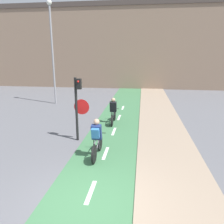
{
  "coord_description": "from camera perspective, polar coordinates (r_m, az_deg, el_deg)",
  "views": [
    {
      "loc": [
        1.32,
        -4.69,
        3.75
      ],
      "look_at": [
        0.0,
        4.83,
        1.2
      ],
      "focal_mm": 35.0,
      "sensor_mm": 36.0,
      "label": 1
    }
  ],
  "objects": [
    {
      "name": "ground_plane",
      "position": [
        6.14,
        -6.73,
        -22.85
      ],
      "size": [
        120.0,
        120.0,
        0.0
      ],
      "primitive_type": "plane",
      "color": "#5B5B60"
    },
    {
      "name": "bike_lane",
      "position": [
        6.14,
        -6.72,
        -22.75
      ],
      "size": [
        2.44,
        60.0,
        0.02
      ],
      "color": "#3D7047",
      "rests_on": "ground_plane"
    },
    {
      "name": "sidewalk_strip",
      "position": [
        6.09,
        18.13,
        -23.71
      ],
      "size": [
        2.4,
        60.0,
        0.05
      ],
      "color": "gray",
      "rests_on": "ground_plane"
    },
    {
      "name": "building_row_background",
      "position": [
        26.97,
        5.31,
        16.57
      ],
      "size": [
        60.0,
        5.2,
        9.14
      ],
      "color": "#89705B",
      "rests_on": "ground_plane"
    },
    {
      "name": "traffic_light_pole",
      "position": [
        9.51,
        -8.83,
        2.57
      ],
      "size": [
        0.67,
        0.25,
        2.81
      ],
      "color": "black",
      "rests_on": "ground_plane"
    },
    {
      "name": "street_lamp_far",
      "position": [
        17.34,
        -15.42,
        16.83
      ],
      "size": [
        0.36,
        0.36,
        7.44
      ],
      "color": "gray",
      "rests_on": "ground_plane"
    },
    {
      "name": "cyclist_near",
      "position": [
        8.13,
        -4.01,
        -7.1
      ],
      "size": [
        0.46,
        1.76,
        1.49
      ],
      "color": "black",
      "rests_on": "ground_plane"
    },
    {
      "name": "cyclist_far",
      "position": [
        12.05,
        0.34,
        0.02
      ],
      "size": [
        0.46,
        1.73,
        1.46
      ],
      "color": "black",
      "rests_on": "ground_plane"
    }
  ]
}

